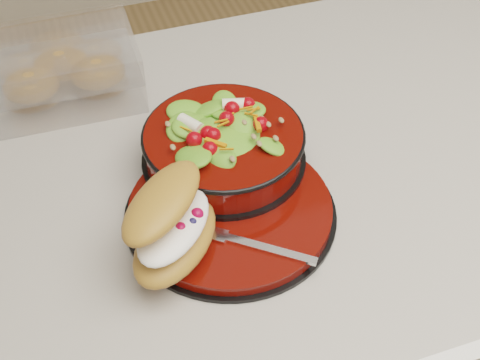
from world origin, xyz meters
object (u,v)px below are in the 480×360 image
object	(u,v)px
pastry_box	(63,70)
dinner_plate	(231,210)
croissant	(173,224)
fork	(252,244)
salad_bowl	(223,141)
island_counter	(357,301)

from	to	relation	value
pastry_box	dinner_plate	bearing A→B (deg)	-61.97
croissant	fork	xyz separation A→B (m)	(0.09, -0.03, -0.04)
dinner_plate	salad_bowl	size ratio (longest dim) A/B	1.23
croissant	fork	distance (m)	0.10
salad_bowl	fork	distance (m)	0.16
salad_bowl	dinner_plate	bearing A→B (deg)	-101.61
dinner_plate	pastry_box	size ratio (longest dim) A/B	1.20
croissant	fork	bearing A→B (deg)	-65.03
fork	dinner_plate	bearing A→B (deg)	41.22
dinner_plate	fork	xyz separation A→B (m)	(0.00, -0.07, 0.01)
island_counter	fork	xyz separation A→B (m)	(-0.28, -0.16, 0.47)
dinner_plate	fork	bearing A→B (deg)	-87.20
dinner_plate	pastry_box	bearing A→B (deg)	116.26
dinner_plate	croissant	bearing A→B (deg)	-153.02
fork	pastry_box	xyz separation A→B (m)	(-0.17, 0.40, 0.02)
island_counter	dinner_plate	size ratio (longest dim) A/B	4.50
island_counter	pastry_box	world-z (taller)	pastry_box
island_counter	dinner_plate	distance (m)	0.54
island_counter	pastry_box	bearing A→B (deg)	151.39
dinner_plate	island_counter	bearing A→B (deg)	16.62
dinner_plate	salad_bowl	xyz separation A→B (m)	(0.02, 0.08, 0.04)
dinner_plate	croissant	world-z (taller)	croissant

